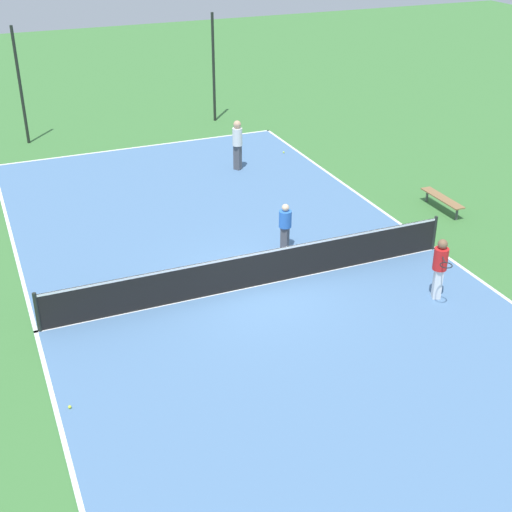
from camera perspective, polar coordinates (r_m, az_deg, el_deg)
The scene contains 11 objects.
ground_plane at distance 18.67m, azimuth 0.00°, elevation -2.45°, with size 80.00×80.00×0.00m, color #3D7538.
court_surface at distance 18.67m, azimuth 0.00°, elevation -2.42°, with size 11.33×24.27×0.02m.
tennis_net at distance 18.41m, azimuth 0.00°, elevation -0.99°, with size 11.13×0.10×1.02m.
bench at distance 23.69m, azimuth 14.67°, elevation 4.43°, with size 0.36×1.89×0.45m.
player_near_blue at distance 20.23m, azimuth 2.35°, elevation 2.56°, with size 0.51×0.51×1.39m.
player_coach_red at distance 18.27m, azimuth 14.50°, elevation -0.70°, with size 0.70×0.98×1.63m.
player_far_white at distance 26.15m, azimuth -1.50°, elevation 9.15°, with size 0.50×0.50×1.84m.
tennis_ball_near_net at distance 28.18m, azimuth 2.23°, elevation 8.29°, with size 0.07×0.07×0.07m, color #CCE033.
tennis_ball_midcourt at distance 15.05m, azimuth -14.68°, elevation -11.60°, with size 0.07×0.07×0.07m, color #CCE033.
fence_post_back_left at distance 30.25m, azimuth -18.34°, elevation 12.77°, with size 0.12×0.12×4.64m.
fence_post_back_right at distance 31.87m, azimuth -3.41°, elevation 14.77°, with size 0.12×0.12×4.64m.
Camera 1 is at (-6.24, -14.92, 9.33)m, focal length 50.00 mm.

